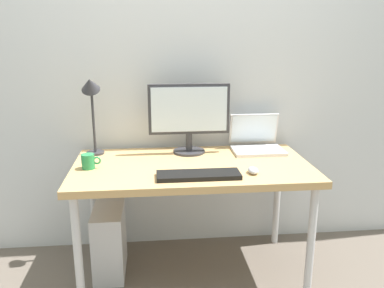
{
  "coord_description": "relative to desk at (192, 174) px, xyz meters",
  "views": [
    {
      "loc": [
        -0.22,
        -2.2,
        1.43
      ],
      "look_at": [
        0.0,
        0.0,
        0.83
      ],
      "focal_mm": 37.52,
      "sensor_mm": 36.0,
      "label": 1
    }
  ],
  "objects": [
    {
      "name": "ground_plane",
      "position": [
        0.0,
        0.0,
        -0.64
      ],
      "size": [
        6.0,
        6.0,
        0.0
      ],
      "primitive_type": "plane",
      "color": "#665B51"
    },
    {
      "name": "back_wall",
      "position": [
        0.0,
        0.42,
        0.66
      ],
      "size": [
        4.4,
        0.04,
        2.6
      ],
      "primitive_type": "cube",
      "color": "silver",
      "rests_on": "ground_plane"
    },
    {
      "name": "desk",
      "position": [
        0.0,
        0.0,
        0.0
      ],
      "size": [
        1.37,
        0.73,
        0.71
      ],
      "color": "tan",
      "rests_on": "ground_plane"
    },
    {
      "name": "monitor",
      "position": [
        0.01,
        0.23,
        0.31
      ],
      "size": [
        0.5,
        0.2,
        0.43
      ],
      "color": "#333338",
      "rests_on": "desk"
    },
    {
      "name": "laptop",
      "position": [
        0.44,
        0.25,
        0.12
      ],
      "size": [
        0.32,
        0.27,
        0.23
      ],
      "color": "silver",
      "rests_on": "desk"
    },
    {
      "name": "desk_lamp",
      "position": [
        -0.58,
        0.23,
        0.42
      ],
      "size": [
        0.11,
        0.16,
        0.5
      ],
      "color": "#333338",
      "rests_on": "desk"
    },
    {
      "name": "keyboard",
      "position": [
        0.01,
        -0.22,
        0.07
      ],
      "size": [
        0.44,
        0.14,
        0.02
      ],
      "primitive_type": "cube",
      "color": "black",
      "rests_on": "desk"
    },
    {
      "name": "mouse",
      "position": [
        0.31,
        -0.19,
        0.08
      ],
      "size": [
        0.06,
        0.09,
        0.03
      ],
      "primitive_type": "ellipsoid",
      "color": "#B2B2B7",
      "rests_on": "desk"
    },
    {
      "name": "coffee_mug",
      "position": [
        -0.58,
        -0.02,
        0.1
      ],
      "size": [
        0.11,
        0.07,
        0.08
      ],
      "color": "#268C4C",
      "rests_on": "desk"
    },
    {
      "name": "computer_tower",
      "position": [
        -0.5,
        0.05,
        -0.43
      ],
      "size": [
        0.18,
        0.36,
        0.42
      ],
      "primitive_type": "cube",
      "color": "silver",
      "rests_on": "ground_plane"
    }
  ]
}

